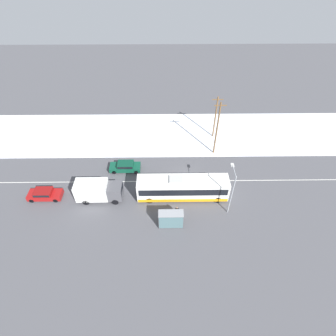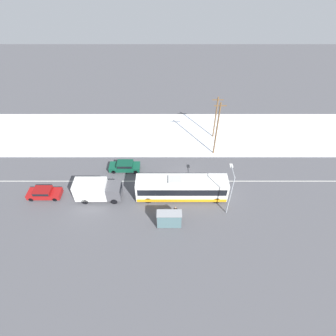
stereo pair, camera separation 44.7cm
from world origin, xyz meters
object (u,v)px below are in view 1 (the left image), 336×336
at_px(box_truck, 98,190).
at_px(sedan_car, 125,166).
at_px(bus_shelter, 171,219).
at_px(city_bus, 183,188).
at_px(pedestrian_at_stop, 177,211).
at_px(utility_pole_roadside, 217,129).
at_px(parked_car_near_truck, 45,194).
at_px(streetlamp, 232,187).
at_px(utility_pole_snowlot, 215,117).

xyz_separation_m(box_truck, sedan_car, (2.99, 5.69, -0.88)).
bearing_deg(bus_shelter, city_bus, 71.41).
distance_m(pedestrian_at_stop, utility_pole_roadside, 14.82).
bearing_deg(city_bus, box_truck, -178.52).
distance_m(box_truck, parked_car_near_truck, 7.58).
distance_m(box_truck, streetlamp, 17.63).
relative_size(city_bus, utility_pole_roadside, 1.31).
height_order(utility_pole_roadside, utility_pole_snowlot, utility_pole_roadside).
relative_size(pedestrian_at_stop, streetlamp, 0.26).
distance_m(sedan_car, bus_shelter, 12.47).
distance_m(city_bus, utility_pole_roadside, 11.38).
bearing_deg(utility_pole_roadside, utility_pole_snowlot, 83.72).
bearing_deg(bus_shelter, parked_car_near_truck, 163.95).
bearing_deg(pedestrian_at_stop, sedan_car, 130.75).
distance_m(sedan_car, utility_pole_snowlot, 17.27).
xyz_separation_m(sedan_car, utility_pole_snowlot, (14.64, 8.54, 3.30)).
bearing_deg(parked_car_near_truck, box_truck, -1.78).
bearing_deg(bus_shelter, pedestrian_at_stop, 64.44).
distance_m(bus_shelter, streetlamp, 8.43).
relative_size(streetlamp, utility_pole_roadside, 0.71).
height_order(sedan_car, utility_pole_roadside, utility_pole_roadside).
distance_m(pedestrian_at_stop, bus_shelter, 1.92).
bearing_deg(utility_pole_roadside, box_truck, -150.65).
xyz_separation_m(sedan_car, bus_shelter, (6.78, -10.43, 0.89)).
height_order(sedan_car, bus_shelter, bus_shelter).
bearing_deg(pedestrian_at_stop, utility_pole_snowlot, 67.78).
distance_m(bus_shelter, utility_pole_snowlot, 20.68).
xyz_separation_m(streetlamp, utility_pole_snowlot, (0.32, 16.26, -0.18)).
height_order(parked_car_near_truck, bus_shelter, bus_shelter).
bearing_deg(city_bus, utility_pole_snowlot, 66.11).
bearing_deg(utility_pole_snowlot, city_bus, -113.89).
bearing_deg(streetlamp, bus_shelter, -160.22).
height_order(bus_shelter, utility_pole_snowlot, utility_pole_snowlot).
relative_size(bus_shelter, utility_pole_roadside, 0.33).
height_order(pedestrian_at_stop, bus_shelter, bus_shelter).
height_order(city_bus, sedan_car, city_bus).
distance_m(city_bus, pedestrian_at_stop, 3.56).
bearing_deg(streetlamp, pedestrian_at_stop, -171.05).
xyz_separation_m(bus_shelter, streetlamp, (7.55, 2.71, 2.59)).
relative_size(box_truck, sedan_car, 1.33).
distance_m(box_truck, pedestrian_at_stop, 11.02).
xyz_separation_m(pedestrian_at_stop, utility_pole_roadside, (6.57, 12.72, 3.80)).
height_order(box_truck, streetlamp, streetlamp).
bearing_deg(pedestrian_at_stop, box_truck, 163.68).
height_order(bus_shelter, utility_pole_roadside, utility_pole_roadside).
xyz_separation_m(city_bus, sedan_car, (-8.47, 5.39, -0.89)).
bearing_deg(city_bus, bus_shelter, -108.59).
distance_m(box_truck, utility_pole_roadside, 19.91).
height_order(pedestrian_at_stop, streetlamp, streetlamp).
height_order(city_bus, pedestrian_at_stop, city_bus).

